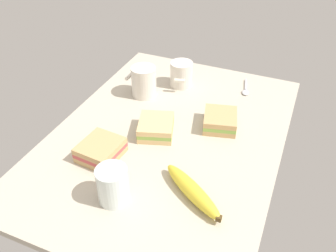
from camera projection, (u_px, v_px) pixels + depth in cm
name	position (u px, v px, depth cm)	size (l,w,h in cm)	color
tabletop	(168.00, 137.00, 104.62)	(90.00, 64.00, 2.00)	#BCB29E
coffee_mug_black	(181.00, 74.00, 123.43)	(9.97, 7.73, 8.73)	silver
coffee_mug_milky	(144.00, 81.00, 118.01)	(8.22, 10.36, 10.18)	silver
sandwich_main	(101.00, 150.00, 95.14)	(11.91, 10.92, 4.40)	tan
sandwich_side	(156.00, 127.00, 103.06)	(13.25, 12.56, 4.40)	#DBB77A
sandwich_extra	(220.00, 121.00, 105.63)	(12.48, 11.72, 4.40)	tan
glass_of_milk	(113.00, 186.00, 81.92)	(7.38, 7.38, 9.31)	silver
banana	(192.00, 191.00, 83.93)	(14.48, 19.04, 3.90)	yellow
spoon	(245.00, 90.00, 122.90)	(10.75, 3.85, 0.80)	silver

